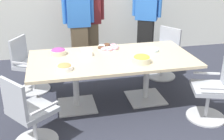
% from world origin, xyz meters
% --- Properties ---
extents(ground_plane, '(10.00, 10.00, 0.01)m').
position_xyz_m(ground_plane, '(0.00, 0.00, -0.01)').
color(ground_plane, '#2D303D').
extents(conference_table, '(2.40, 1.20, 0.75)m').
position_xyz_m(conference_table, '(0.00, 0.00, 0.63)').
color(conference_table, '#CCB793').
rests_on(conference_table, ground).
extents(office_chair_0, '(0.75, 0.75, 0.91)m').
position_xyz_m(office_chair_0, '(1.18, 0.79, 0.41)').
color(office_chair_0, silver).
rests_on(office_chair_0, ground).
extents(office_chair_1, '(0.73, 0.73, 0.91)m').
position_xyz_m(office_chair_1, '(-1.25, 0.75, 0.41)').
color(office_chair_1, silver).
rests_on(office_chair_1, ground).
extents(office_chair_2, '(0.76, 0.76, 0.91)m').
position_xyz_m(office_chair_2, '(-1.17, -0.80, 0.41)').
color(office_chair_2, silver).
rests_on(office_chair_2, ground).
extents(office_chair_3, '(0.68, 0.68, 0.91)m').
position_xyz_m(office_chair_3, '(1.25, -0.74, 0.41)').
color(office_chair_3, silver).
rests_on(office_chair_3, ground).
extents(person_standing_0, '(0.61, 0.23, 1.78)m').
position_xyz_m(person_standing_0, '(-0.30, 1.60, 0.93)').
color(person_standing_0, brown).
rests_on(person_standing_0, ground).
extents(person_standing_1, '(0.61, 0.24, 1.81)m').
position_xyz_m(person_standing_1, '(-0.07, 1.74, 0.95)').
color(person_standing_1, brown).
rests_on(person_standing_1, ground).
extents(person_standing_2, '(0.56, 0.42, 1.86)m').
position_xyz_m(person_standing_2, '(1.12, 1.70, 0.98)').
color(person_standing_2, black).
rests_on(person_standing_2, ground).
extents(snack_bowl_cookies, '(0.21, 0.21, 0.08)m').
position_xyz_m(snack_bowl_cookies, '(-0.71, -0.32, 0.79)').
color(snack_bowl_cookies, white).
rests_on(snack_bowl_cookies, conference_table).
extents(snack_bowl_chips_yellow, '(0.26, 0.26, 0.12)m').
position_xyz_m(snack_bowl_chips_yellow, '(0.36, -0.29, 0.81)').
color(snack_bowl_chips_yellow, beige).
rests_on(snack_bowl_chips_yellow, conference_table).
extents(snack_bowl_candy_mix, '(0.24, 0.24, 0.10)m').
position_xyz_m(snack_bowl_candy_mix, '(-0.76, 0.31, 0.80)').
color(snack_bowl_candy_mix, beige).
rests_on(snack_bowl_candy_mix, conference_table).
extents(donut_platter, '(0.35, 0.35, 0.04)m').
position_xyz_m(donut_platter, '(0.04, 0.42, 0.77)').
color(donut_platter, white).
rests_on(donut_platter, conference_table).
extents(plate_stack, '(0.24, 0.24, 0.04)m').
position_xyz_m(plate_stack, '(0.66, 0.15, 0.77)').
color(plate_stack, white).
rests_on(plate_stack, conference_table).
extents(napkin_pile, '(0.15, 0.15, 0.09)m').
position_xyz_m(napkin_pile, '(-0.35, 0.18, 0.79)').
color(napkin_pile, white).
rests_on(napkin_pile, conference_table).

